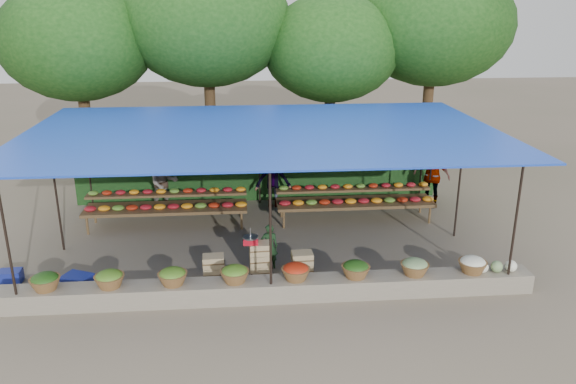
{
  "coord_description": "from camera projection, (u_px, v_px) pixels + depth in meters",
  "views": [
    {
      "loc": [
        -0.51,
        -12.67,
        5.61
      ],
      "look_at": [
        0.6,
        0.2,
        1.23
      ],
      "focal_mm": 35.0,
      "sensor_mm": 36.0,
      "label": 1
    }
  ],
  "objects": [
    {
      "name": "tree_row",
      "position": [
        269.0,
        32.0,
        18.07
      ],
      "size": [
        16.51,
        5.5,
        7.12
      ],
      "color": "#392114",
      "rests_on": "ground"
    },
    {
      "name": "crate_counter",
      "position": [
        259.0,
        263.0,
        12.02
      ],
      "size": [
        2.37,
        0.36,
        0.77
      ],
      "color": "tan",
      "rests_on": "ground"
    },
    {
      "name": "ground",
      "position": [
        264.0,
        242.0,
        13.79
      ],
      "size": [
        60.0,
        60.0,
        0.0
      ],
      "primitive_type": "plane",
      "color": "#6A634E",
      "rests_on": "ground"
    },
    {
      "name": "fruit_table_right",
      "position": [
        355.0,
        198.0,
        15.08
      ],
      "size": [
        4.21,
        0.95,
        0.93
      ],
      "color": "#503720",
      "rests_on": "ground"
    },
    {
      "name": "produce_baskets",
      "position": [
        265.0,
        273.0,
        11.01
      ],
      "size": [
        8.98,
        0.58,
        0.34
      ],
      "color": "brown",
      "rests_on": "stone_curb"
    },
    {
      "name": "blue_crate_back",
      "position": [
        78.0,
        283.0,
        11.47
      ],
      "size": [
        0.68,
        0.6,
        0.34
      ],
      "primitive_type": "cube",
      "rotation": [
        0.0,
        0.0,
        -0.43
      ],
      "color": "navy",
      "rests_on": "ground"
    },
    {
      "name": "netting_backdrop",
      "position": [
        259.0,
        160.0,
        16.37
      ],
      "size": [
        10.6,
        0.06,
        2.5
      ],
      "primitive_type": "cube",
      "color": "#244E1B",
      "rests_on": "ground"
    },
    {
      "name": "stone_curb",
      "position": [
        271.0,
        289.0,
        11.14
      ],
      "size": [
        10.6,
        0.55,
        0.4
      ],
      "primitive_type": "cube",
      "color": "#736C5C",
      "rests_on": "ground"
    },
    {
      "name": "stall_canopy",
      "position": [
        263.0,
        135.0,
        12.99
      ],
      "size": [
        10.8,
        6.6,
        2.82
      ],
      "color": "black",
      "rests_on": "ground"
    },
    {
      "name": "customer_mid",
      "position": [
        273.0,
        180.0,
        15.98
      ],
      "size": [
        1.06,
        0.63,
        1.61
      ],
      "primitive_type": "imported",
      "rotation": [
        0.0,
        0.0,
        0.03
      ],
      "color": "slate",
      "rests_on": "ground"
    },
    {
      "name": "weighing_scale",
      "position": [
        251.0,
        240.0,
        11.84
      ],
      "size": [
        0.33,
        0.33,
        0.35
      ],
      "color": "red",
      "rests_on": "crate_counter"
    },
    {
      "name": "vendor_seated",
      "position": [
        269.0,
        246.0,
        12.32
      ],
      "size": [
        0.38,
        0.25,
        1.04
      ],
      "primitive_type": "imported",
      "rotation": [
        0.0,
        0.0,
        3.14
      ],
      "color": "#163219",
      "rests_on": "ground"
    },
    {
      "name": "customer_right",
      "position": [
        431.0,
        176.0,
        16.03
      ],
      "size": [
        1.11,
        0.99,
        1.81
      ],
      "primitive_type": "imported",
      "rotation": [
        0.0,
        0.0,
        -0.65
      ],
      "color": "slate",
      "rests_on": "ground"
    },
    {
      "name": "customer_left",
      "position": [
        164.0,
        183.0,
        15.63
      ],
      "size": [
        0.96,
        0.85,
        1.65
      ],
      "primitive_type": "imported",
      "rotation": [
        0.0,
        0.0,
        0.33
      ],
      "color": "slate",
      "rests_on": "ground"
    },
    {
      "name": "fruit_table_left",
      "position": [
        167.0,
        204.0,
        14.67
      ],
      "size": [
        4.21,
        0.95,
        0.93
      ],
      "color": "#503720",
      "rests_on": "ground"
    },
    {
      "name": "blue_crate_front",
      "position": [
        10.0,
        277.0,
        11.79
      ],
      "size": [
        0.47,
        0.35,
        0.27
      ],
      "primitive_type": "cube",
      "rotation": [
        0.0,
        0.0,
        0.05
      ],
      "color": "navy",
      "rests_on": "ground"
    }
  ]
}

